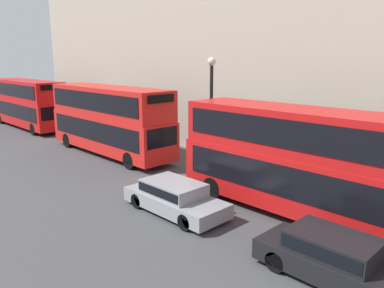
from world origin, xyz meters
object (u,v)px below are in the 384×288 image
at_px(car_hatchback, 174,196).
at_px(bus_leading, 313,160).
at_px(bus_third_in_queue, 27,102).
at_px(car_dark_sedan, 334,257).
at_px(bus_second_in_queue, 109,118).

bearing_deg(car_hatchback, bus_leading, -50.76).
xyz_separation_m(bus_leading, car_hatchback, (-3.40, 4.16, -1.68)).
height_order(bus_leading, car_hatchback, bus_leading).
relative_size(bus_third_in_queue, car_hatchback, 2.42).
height_order(bus_leading, car_dark_sedan, bus_leading).
height_order(bus_third_in_queue, car_dark_sedan, bus_third_in_queue).
relative_size(bus_second_in_queue, bus_third_in_queue, 0.97).
height_order(bus_second_in_queue, bus_third_in_queue, bus_second_in_queue).
bearing_deg(car_hatchback, car_dark_sedan, -90.00).
relative_size(bus_leading, bus_second_in_queue, 1.06).
xyz_separation_m(car_dark_sedan, car_hatchback, (0.00, 6.75, -0.03)).
bearing_deg(bus_second_in_queue, bus_leading, -90.00).
xyz_separation_m(bus_third_in_queue, car_dark_sedan, (-3.40, -30.73, -1.65)).
relative_size(bus_leading, car_hatchback, 2.47).
height_order(bus_leading, bus_second_in_queue, bus_second_in_queue).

